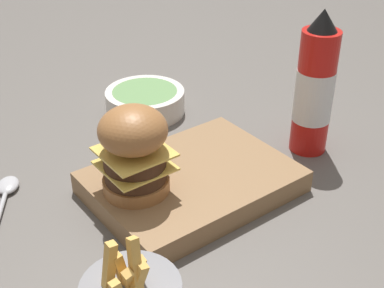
# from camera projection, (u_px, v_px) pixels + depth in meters

# --- Properties ---
(ground_plane) EXTENTS (6.00, 6.00, 0.00)m
(ground_plane) POSITION_uv_depth(u_px,v_px,m) (193.00, 196.00, 0.82)
(ground_plane) COLOR #5B5651
(serving_board) EXTENTS (0.30, 0.22, 0.04)m
(serving_board) POSITION_uv_depth(u_px,v_px,m) (192.00, 182.00, 0.82)
(serving_board) COLOR olive
(serving_board) RESTS_ON ground_plane
(burger) EXTENTS (0.10, 0.10, 0.13)m
(burger) POSITION_uv_depth(u_px,v_px,m) (134.00, 150.00, 0.74)
(burger) COLOR #9E6638
(burger) RESTS_ON serving_board
(ketchup_bottle) EXTENTS (0.06, 0.06, 0.25)m
(ketchup_bottle) POSITION_uv_depth(u_px,v_px,m) (314.00, 90.00, 0.88)
(ketchup_bottle) COLOR red
(ketchup_bottle) RESTS_ON ground_plane
(side_bowl) EXTENTS (0.15, 0.15, 0.05)m
(side_bowl) POSITION_uv_depth(u_px,v_px,m) (145.00, 101.00, 1.04)
(side_bowl) COLOR silver
(side_bowl) RESTS_ON ground_plane
(spoon) EXTENTS (0.10, 0.16, 0.01)m
(spoon) POSITION_uv_depth(u_px,v_px,m) (6.00, 192.00, 0.81)
(spoon) COLOR #B2B2B7
(spoon) RESTS_ON ground_plane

